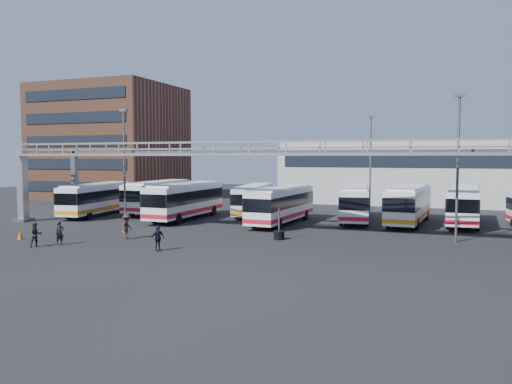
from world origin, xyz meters
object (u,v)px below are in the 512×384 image
(pedestrian_b, at_px, (36,235))
(tire_stack, at_px, (279,234))
(cone_left, at_px, (20,235))
(bus_7, at_px, (464,204))
(light_pole_mid, at_px, (458,160))
(bus_0, at_px, (97,198))
(bus_4, at_px, (281,204))
(bus_5, at_px, (355,202))
(bus_1, at_px, (159,195))
(bus_2, at_px, (185,199))
(pedestrian_c, at_px, (127,226))
(bus_6, at_px, (409,203))
(pedestrian_d, at_px, (158,238))
(light_pole_left, at_px, (124,159))
(bus_3, at_px, (255,199))
(cone_right, at_px, (125,228))
(pedestrian_a, at_px, (60,233))

(pedestrian_b, distance_m, tire_stack, 16.40)
(cone_left, bearing_deg, bus_7, 33.44)
(light_pole_mid, xyz_separation_m, bus_0, (-33.68, 4.28, -3.94))
(bus_4, xyz_separation_m, bus_5, (5.73, 4.32, -0.01))
(light_pole_mid, height_order, cone_left, light_pole_mid)
(bus_4, bearing_deg, bus_1, 167.74)
(bus_4, distance_m, cone_left, 20.93)
(bus_2, relative_size, pedestrian_b, 7.00)
(bus_4, bearing_deg, cone_left, -132.56)
(light_pole_mid, bearing_deg, pedestrian_c, -162.44)
(bus_0, distance_m, bus_6, 30.26)
(pedestrian_d, bearing_deg, bus_4, 10.82)
(bus_2, height_order, bus_6, bus_2)
(bus_7, xyz_separation_m, cone_left, (-30.03, -19.83, -1.50))
(bus_1, height_order, cone_left, bus_1)
(bus_4, xyz_separation_m, bus_6, (10.53, 3.91, 0.04))
(pedestrian_d, bearing_deg, bus_2, 46.13)
(light_pole_left, distance_m, pedestrian_c, 11.03)
(bus_6, height_order, cone_left, bus_6)
(bus_3, distance_m, bus_5, 10.25)
(bus_5, xyz_separation_m, bus_6, (4.80, -0.41, 0.05))
(bus_4, distance_m, bus_7, 15.97)
(bus_2, bearing_deg, tire_stack, -34.00)
(bus_5, height_order, bus_7, bus_7)
(bus_5, height_order, tire_stack, bus_5)
(bus_1, xyz_separation_m, tire_stack, (17.48, -12.14, -1.48))
(pedestrian_c, bearing_deg, bus_7, -63.88)
(pedestrian_d, bearing_deg, cone_right, 71.99)
(bus_1, height_order, cone_right, bus_1)
(bus_0, relative_size, cone_right, 16.12)
(pedestrian_a, bearing_deg, bus_0, 54.20)
(pedestrian_a, xyz_separation_m, cone_left, (-4.26, 0.74, -0.48))
(bus_7, distance_m, pedestrian_b, 34.44)
(pedestrian_a, bearing_deg, bus_4, -11.06)
(pedestrian_a, bearing_deg, bus_1, 36.49)
(bus_4, relative_size, cone_right, 16.17)
(bus_6, bearing_deg, bus_7, 20.89)
(pedestrian_c, bearing_deg, bus_1, 14.04)
(pedestrian_c, bearing_deg, light_pole_mid, -82.73)
(bus_1, height_order, bus_3, bus_1)
(bus_2, relative_size, bus_7, 1.03)
(pedestrian_d, relative_size, cone_left, 2.51)
(cone_left, distance_m, cone_right, 7.48)
(pedestrian_d, distance_m, tire_stack, 8.98)
(bus_2, bearing_deg, bus_0, -178.40)
(light_pole_mid, height_order, bus_3, light_pole_mid)
(bus_7, xyz_separation_m, pedestrian_a, (-25.77, -20.57, -1.02))
(light_pole_mid, height_order, pedestrian_c, light_pole_mid)
(pedestrian_d, bearing_deg, light_pole_mid, -36.46)
(pedestrian_c, relative_size, pedestrian_d, 1.12)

